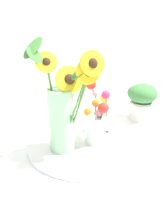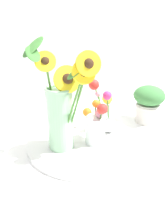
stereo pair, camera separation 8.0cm
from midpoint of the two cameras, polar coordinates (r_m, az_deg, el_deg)
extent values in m
plane|color=white|center=(0.84, -2.34, -9.52)|extent=(6.00, 6.00, 0.00)
cylinder|color=white|center=(0.86, -2.69, -7.90)|extent=(0.44, 0.44, 0.02)
cylinder|color=#99CC9E|center=(0.77, -8.89, -2.37)|extent=(0.09, 0.09, 0.22)
torus|color=#99CC9E|center=(0.72, -9.46, 5.71)|extent=(0.10, 0.10, 0.01)
cylinder|color=#4C8438|center=(0.75, -7.91, -0.16)|extent=(0.03, 0.03, 0.23)
cylinder|color=yellow|center=(0.71, -7.19, 8.31)|extent=(0.10, 0.06, 0.09)
sphere|color=#382314|center=(0.71, -7.19, 8.31)|extent=(0.04, 0.04, 0.04)
cylinder|color=#4C8438|center=(0.71, -4.49, 1.90)|extent=(0.06, 0.08, 0.26)
cylinder|color=yellow|center=(0.64, -1.46, 12.50)|extent=(0.09, 0.04, 0.09)
sphere|color=#382314|center=(0.64, -1.46, 12.50)|extent=(0.03, 0.03, 0.03)
cylinder|color=#4C8438|center=(0.75, -10.85, 1.99)|extent=(0.04, 0.01, 0.29)
cylinder|color=yellow|center=(0.70, -13.14, 12.54)|extent=(0.07, 0.05, 0.07)
sphere|color=#382314|center=(0.70, -13.14, 12.54)|extent=(0.03, 0.03, 0.03)
cylinder|color=#4C8438|center=(0.70, -5.60, 0.69)|extent=(0.06, 0.06, 0.24)
cylinder|color=yellow|center=(0.64, -2.64, 10.33)|extent=(0.09, 0.04, 0.09)
sphere|color=#382314|center=(0.64, -2.64, 10.33)|extent=(0.03, 0.03, 0.03)
ellipsoid|color=#38702D|center=(0.68, -16.27, 14.18)|extent=(0.05, 0.10, 0.05)
ellipsoid|color=#38702D|center=(0.67, -4.22, 11.01)|extent=(0.11, 0.11, 0.06)
ellipsoid|color=#38702D|center=(0.72, -16.36, 15.92)|extent=(0.10, 0.14, 0.07)
cylinder|color=white|center=(0.82, 0.23, -4.54)|extent=(0.07, 0.07, 0.11)
cylinder|color=#427533|center=(0.80, -1.17, -3.21)|extent=(0.03, 0.02, 0.11)
sphere|color=orange|center=(0.77, -1.93, -0.05)|extent=(0.03, 0.03, 0.03)
cylinder|color=#427533|center=(0.79, 1.47, -2.50)|extent=(0.01, 0.03, 0.11)
sphere|color=red|center=(0.75, 2.07, 0.99)|extent=(0.04, 0.04, 0.04)
cylinder|color=#427533|center=(0.79, -0.36, -3.89)|extent=(0.03, 0.01, 0.09)
sphere|color=white|center=(0.76, -1.14, -1.33)|extent=(0.03, 0.03, 0.03)
cylinder|color=#427533|center=(0.81, 0.06, -1.46)|extent=(0.01, 0.01, 0.11)
sphere|color=orange|center=(0.80, 0.19, 2.26)|extent=(0.03, 0.03, 0.03)
cylinder|color=#427533|center=(0.80, 1.11, -3.04)|extent=(0.01, 0.01, 0.08)
sphere|color=pink|center=(0.78, 1.42, -0.28)|extent=(0.03, 0.03, 0.03)
sphere|color=white|center=(0.91, 3.32, -3.03)|extent=(0.07, 0.07, 0.07)
cylinder|color=white|center=(0.88, 3.41, 0.61)|extent=(0.03, 0.03, 0.06)
cylinder|color=#4C8438|center=(0.89, 2.89, -0.04)|extent=(0.01, 0.01, 0.12)
sphere|color=yellow|center=(0.87, 2.83, 3.64)|extent=(0.04, 0.04, 0.04)
cylinder|color=#4C8438|center=(0.86, 3.23, 0.66)|extent=(0.03, 0.03, 0.13)
sphere|color=#C6337A|center=(0.82, 2.97, 4.48)|extent=(0.03, 0.03, 0.03)
cylinder|color=#4C8438|center=(0.89, 0.98, 2.44)|extent=(0.04, 0.04, 0.14)
sphere|color=red|center=(0.88, -0.81, 7.19)|extent=(0.04, 0.04, 0.04)
cylinder|color=#4C8438|center=(0.90, 1.55, 0.63)|extent=(0.03, 0.04, 0.13)
sphere|color=pink|center=(0.89, 0.30, 4.83)|extent=(0.02, 0.02, 0.02)
cylinder|color=beige|center=(1.07, 12.50, 0.43)|extent=(0.10, 0.10, 0.09)
torus|color=beige|center=(1.06, 12.67, 2.17)|extent=(0.11, 0.11, 0.01)
ellipsoid|color=#3D7A3D|center=(1.04, 12.91, 4.73)|extent=(0.14, 0.14, 0.09)
camera|label=1|loc=(0.04, -92.86, -1.28)|focal=35.00mm
camera|label=2|loc=(0.04, 87.14, 1.28)|focal=35.00mm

